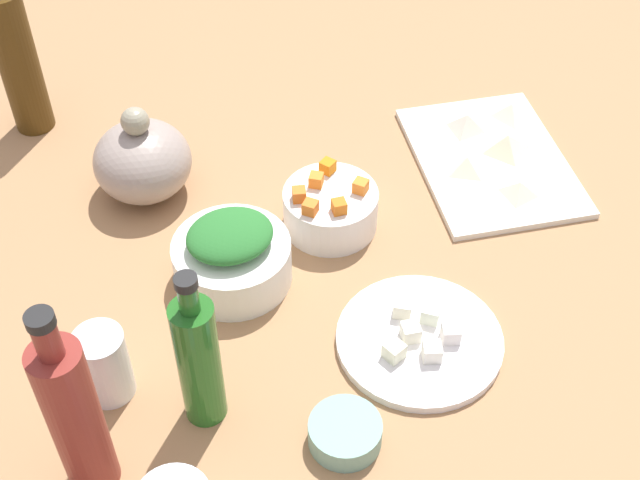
{
  "coord_description": "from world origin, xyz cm",
  "views": [
    {
      "loc": [
        -78.55,
        13.89,
        89.35
      ],
      "look_at": [
        0.0,
        0.0,
        8.0
      ],
      "focal_mm": 49.27,
      "sensor_mm": 36.0,
      "label": 1
    }
  ],
  "objects": [
    {
      "name": "tabletop",
      "position": [
        0.0,
        0.0,
        1.5
      ],
      "size": [
        190.0,
        190.0,
        3.0
      ],
      "primitive_type": "cube",
      "color": "#A1744B",
      "rests_on": "ground"
    },
    {
      "name": "cutting_board",
      "position": [
        16.26,
        -29.03,
        3.5
      ],
      "size": [
        30.12,
        22.74,
        1.0
      ],
      "primitive_type": "cube",
      "rotation": [
        0.0,
        0.0,
        0.04
      ],
      "color": "silver",
      "rests_on": "tabletop"
    },
    {
      "name": "plate_tofu",
      "position": [
        -14.94,
        -9.79,
        3.6
      ],
      "size": [
        20.61,
        20.61,
        1.2
      ],
      "primitive_type": "cylinder",
      "color": "white",
      "rests_on": "tabletop"
    },
    {
      "name": "bowl_greens",
      "position": [
        -0.01,
        11.56,
        6.07
      ],
      "size": [
        15.43,
        15.43,
        6.14
      ],
      "primitive_type": "cylinder",
      "color": "white",
      "rests_on": "tabletop"
    },
    {
      "name": "bowl_carrots",
      "position": [
        7.64,
        -2.81,
        5.96
      ],
      "size": [
        13.1,
        13.1,
        5.91
      ],
      "primitive_type": "cylinder",
      "color": "white",
      "rests_on": "tabletop"
    },
    {
      "name": "bowl_small_side",
      "position": [
        -26.83,
        1.91,
        4.57
      ],
      "size": [
        8.31,
        8.31,
        3.14
      ],
      "primitive_type": "cylinder",
      "color": "#73A391",
      "rests_on": "tabletop"
    },
    {
      "name": "teapot",
      "position": [
        19.37,
        22.13,
        8.71
      ],
      "size": [
        15.8,
        13.89,
        14.57
      ],
      "color": "gray",
      "rests_on": "tabletop"
    },
    {
      "name": "bottle_0",
      "position": [
        -20.06,
        16.89,
        12.65
      ],
      "size": [
        4.85,
        4.85,
        22.85
      ],
      "color": "#23611F",
      "rests_on": "tabletop"
    },
    {
      "name": "bottle_1",
      "position": [
        -26.46,
        29.52,
        14.65
      ],
      "size": [
        5.44,
        5.44,
        27.44
      ],
      "color": "maroon",
      "rests_on": "tabletop"
    },
    {
      "name": "bottle_2",
      "position": [
        37.87,
        38.96,
        15.25
      ],
      "size": [
        5.95,
        5.95,
        28.7
      ],
      "color": "#48300F",
      "rests_on": "tabletop"
    },
    {
      "name": "drinking_glass_0",
      "position": [
        -15.2,
        27.74,
        7.86
      ],
      "size": [
        5.93,
        5.93,
        9.73
      ],
      "primitive_type": "cylinder",
      "color": "white",
      "rests_on": "tabletop"
    },
    {
      "name": "carrot_cube_0",
      "position": [
        4.4,
        0.51,
        9.81
      ],
      "size": [
        2.49,
        2.49,
        1.8
      ],
      "primitive_type": "cube",
      "rotation": [
        0.0,
        0.0,
        1.0
      ],
      "color": "orange",
      "rests_on": "bowl_carrots"
    },
    {
      "name": "carrot_cube_1",
      "position": [
        12.13,
        -3.22,
        9.81
      ],
      "size": [
        2.55,
        2.55,
        1.8
      ],
      "primitive_type": "cube",
      "rotation": [
        0.0,
        0.0,
        2.36
      ],
      "color": "orange",
      "rests_on": "bowl_carrots"
    },
    {
      "name": "carrot_cube_2",
      "position": [
        9.62,
        -1.18,
        9.81
      ],
      "size": [
        2.34,
        2.34,
        1.8
      ],
      "primitive_type": "cube",
      "rotation": [
        0.0,
        0.0,
        2.76
      ],
      "color": "orange",
      "rests_on": "bowl_carrots"
    },
    {
      "name": "carrot_cube_3",
      "position": [
        3.91,
        -3.24,
        9.81
      ],
      "size": [
        1.98,
        1.98,
        1.8
      ],
      "primitive_type": "cube",
      "rotation": [
        0.0,
        0.0,
        1.68
      ],
      "color": "orange",
      "rests_on": "bowl_carrots"
    },
    {
      "name": "carrot_cube_4",
      "position": [
        7.35,
        -6.88,
        9.81
      ],
      "size": [
        2.52,
        2.52,
        1.8
      ],
      "primitive_type": "cube",
      "rotation": [
        0.0,
        0.0,
        0.94
      ],
      "color": "orange",
      "rests_on": "bowl_carrots"
    },
    {
      "name": "carrot_cube_5",
      "position": [
        7.14,
        1.58,
        9.81
      ],
      "size": [
        1.91,
        1.91,
        1.8
      ],
      "primitive_type": "cube",
      "rotation": [
        0.0,
        0.0,
        3.08
      ],
      "color": "orange",
      "rests_on": "bowl_carrots"
    },
    {
      "name": "chopped_greens_mound",
      "position": [
        -0.01,
        11.56,
        10.85
      ],
      "size": [
        12.41,
        13.39,
        3.42
      ],
      "primitive_type": "ellipsoid",
      "rotation": [
        0.0,
        0.0,
        1.83
      ],
      "color": "#286D2B",
      "rests_on": "bowl_greens"
    },
    {
      "name": "tofu_cube_0",
      "position": [
        -12.38,
        -11.76,
        5.3
      ],
      "size": [
        2.97,
        2.97,
        2.2
      ],
      "primitive_type": "cube",
      "rotation": [
        0.0,
        0.0,
        1.08
      ],
      "color": "silver",
      "rests_on": "plate_tofu"
    },
    {
      "name": "tofu_cube_1",
      "position": [
        -17.22,
        -5.95,
        5.3
      ],
      "size": [
        3.04,
        3.04,
        2.2
      ],
      "primitive_type": "cube",
      "rotation": [
        0.0,
        0.0,
        0.57
      ],
      "color": "#F2F3CC",
      "rests_on": "plate_tofu"
    },
    {
      "name": "tofu_cube_2",
      "position": [
        -18.12,
        -10.39,
        5.3
      ],
      "size": [
        2.44,
        2.44,
        2.2
      ],
      "primitive_type": "cube",
      "rotation": [
        0.0,
        0.0,
        1.45
      ],
      "color": "white",
      "rests_on": "plate_tofu"
    },
    {
      "name": "tofu_cube_3",
      "position": [
        -14.77,
        -8.61,
        5.3
      ],
      "size": [
        2.29,
        2.29,
        2.2
      ],
      "primitive_type": "cube",
      "rotation": [
        0.0,
        0.0,
        0.04
      ],
      "color": "silver",
      "rests_on": "plate_tofu"
    },
    {
      "name": "tofu_cube_4",
      "position": [
        -10.89,
        -8.56,
        5.3
      ],
      "size": [
        2.86,
        2.86,
        2.2
      ],
      "primitive_type": "cube",
      "rotation": [
        0.0,
        0.0,
        1.19
      ],
      "color": "#EFE7CB",
      "rests_on": "plate_tofu"
    },
    {
      "name": "tofu_cube_5",
      "position": [
        -15.81,
        -13.38,
        5.3
      ],
      "size": [
        2.42,
        2.42,
        2.2
      ],
      "primitive_type": "cube",
      "rotation": [
        0.0,
        0.0,
        1.46
      ],
      "color": "white",
      "rests_on": "plate_tofu"
    },
    {
      "name": "dumpling_0",
      "position": [
        14.64,
        -24.51,
        5.12
      ],
      "size": [
        6.49,
        6.46,
        2.24
      ],
      "primitive_type": "pyramid",
      "rotation": [
        0.0,
        0.0,
        0.45
      ],
      "color": "beige",
      "rests_on": "cutting_board"
    },
    {
      "name": "dumpling_1",
      "position": [
        17.75,
        -31.72,
        5.42
      ],
      "size": [
        6.05,
        5.83,
        2.84
      ],
      "primitive_type": "pyramid",
      "rotation": [
        0.0,
        0.0,
        3.2
      ],
      "color": "beige",
      "rests_on": "cutting_board"
    },
    {
      "name": "dumpling_2",
      "position": [
        23.9,
        -27.26,
        5.33
      ],
      "size": [
        6.68,
        6.44,
        2.65
      ],
      "primitive_type": "pyramid",
      "rotation": [
        0.0,
        0.0,
        2.61
      ],
      "color": "beige",
      "rests_on": "cutting_board"
    },
    {
      "name": "dumpling_3",
      "position": [
        8.18,
        -30.45,
        5.04
      ],
      "size": [
        6.21,
        5.92,
        2.08
      ],
      "primitive_type": "pyramid",
      "rotation": [
        0.0,
        0.0,
        5.84
      ],
      "color": "beige",
      "rests_on": "cutting_board"
    },
    {
      "name": "dumpling_4",
      "position": [
        25.91,
        -35.19,
        5.07
      ],
      "size": [
        5.84,
        5.21,
        2.14
      ],
      "primitive_type": "pyramid",
      "rotation": [
        0.0,
        0.0,
        3.03
      ],
      "color": "beige",
      "rests_on": "cutting_board"
    }
  ]
}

